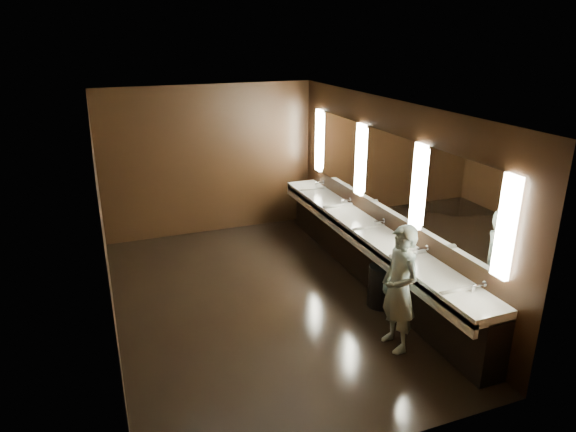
% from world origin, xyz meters
% --- Properties ---
extents(floor, '(6.00, 6.00, 0.00)m').
position_xyz_m(floor, '(0.00, 0.00, 0.00)').
color(floor, black).
rests_on(floor, ground).
extents(ceiling, '(4.00, 6.00, 0.02)m').
position_xyz_m(ceiling, '(0.00, 0.00, 2.80)').
color(ceiling, '#2D2D2B').
rests_on(ceiling, wall_back).
extents(wall_back, '(4.00, 0.02, 2.80)m').
position_xyz_m(wall_back, '(0.00, 3.00, 1.40)').
color(wall_back, black).
rests_on(wall_back, floor).
extents(wall_front, '(4.00, 0.02, 2.80)m').
position_xyz_m(wall_front, '(0.00, -3.00, 1.40)').
color(wall_front, black).
rests_on(wall_front, floor).
extents(wall_left, '(0.02, 6.00, 2.80)m').
position_xyz_m(wall_left, '(-2.00, 0.00, 1.40)').
color(wall_left, black).
rests_on(wall_left, floor).
extents(wall_right, '(0.02, 6.00, 2.80)m').
position_xyz_m(wall_right, '(2.00, 0.00, 1.40)').
color(wall_right, black).
rests_on(wall_right, floor).
extents(sink_counter, '(0.55, 5.40, 1.01)m').
position_xyz_m(sink_counter, '(1.79, 0.00, 0.50)').
color(sink_counter, black).
rests_on(sink_counter, floor).
extents(mirror_band, '(0.06, 5.03, 1.15)m').
position_xyz_m(mirror_band, '(1.98, -0.00, 1.75)').
color(mirror_band, white).
rests_on(mirror_band, wall_right).
extents(person, '(0.40, 0.59, 1.60)m').
position_xyz_m(person, '(1.22, -1.65, 0.80)').
color(person, '#86B7C8').
rests_on(person, floor).
extents(trash_bin, '(0.40, 0.40, 0.61)m').
position_xyz_m(trash_bin, '(1.58, -0.71, 0.30)').
color(trash_bin, black).
rests_on(trash_bin, floor).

